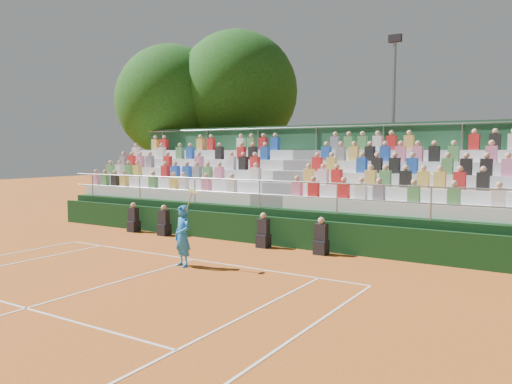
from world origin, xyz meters
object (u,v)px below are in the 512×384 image
Objects in this scene: tennis_player at (183,236)px; tree_west at (172,101)px; floodlight_mast at (393,114)px; tree_east at (237,92)px.

tennis_player is 0.23× the size of tree_west.
floodlight_mast reaches higher than tennis_player.
tree_east is at bearing 118.57° from tennis_player.
tree_east is at bearing 175.55° from floodlight_mast.
tree_east reaches higher than tennis_player.
floodlight_mast is at bearing 81.16° from tennis_player.
tree_west is 12.99m from floodlight_mast.
tree_east is at bearing 27.68° from tree_west.
tree_east reaches higher than floodlight_mast.
tennis_player is 0.22× the size of tree_east.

